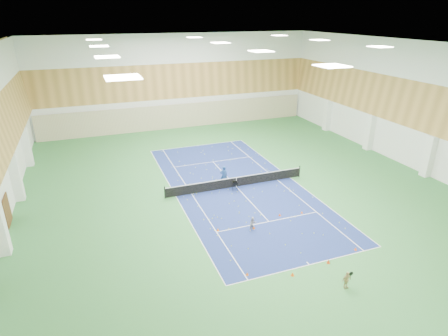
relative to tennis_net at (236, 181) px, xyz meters
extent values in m
plane|color=#327639|center=(0.00, 0.00, -0.55)|extent=(40.00, 40.00, 0.00)
cube|color=navy|center=(0.00, 0.00, -0.55)|extent=(10.97, 23.77, 0.01)
cube|color=#C6B793|center=(0.00, 19.75, 1.05)|extent=(35.40, 0.16, 3.20)
cube|color=#593319|center=(-17.92, 0.00, 0.55)|extent=(0.08, 1.80, 2.20)
imported|color=navy|center=(-0.89, 0.76, 0.37)|extent=(0.77, 0.61, 1.84)
imported|color=#9999A1|center=(-1.62, -7.06, -0.02)|extent=(0.62, 0.54, 1.07)
imported|color=tan|center=(0.77, -14.37, -0.01)|extent=(0.65, 0.30, 1.08)
cone|color=#FF660D|center=(-3.97, -6.26, -0.44)|extent=(0.19, 0.19, 0.21)
cone|color=#FF5E0D|center=(-1.44, -6.88, -0.45)|extent=(0.19, 0.19, 0.21)
cone|color=#E0420B|center=(1.17, -5.91, -0.44)|extent=(0.20, 0.20, 0.22)
cone|color=#F15D0C|center=(2.96, -6.16, -0.45)|extent=(0.17, 0.17, 0.19)
cone|color=#FF640D|center=(-3.98, -11.43, -0.45)|extent=(0.19, 0.19, 0.21)
cone|color=#FF5F0D|center=(-1.49, -12.41, -0.43)|extent=(0.22, 0.22, 0.24)
cone|color=red|center=(1.20, -12.13, -0.43)|extent=(0.23, 0.23, 0.25)
cone|color=#ED4D0C|center=(3.67, -11.61, -0.44)|extent=(0.20, 0.20, 0.22)
camera|label=1|loc=(-11.53, -27.75, 13.79)|focal=30.00mm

